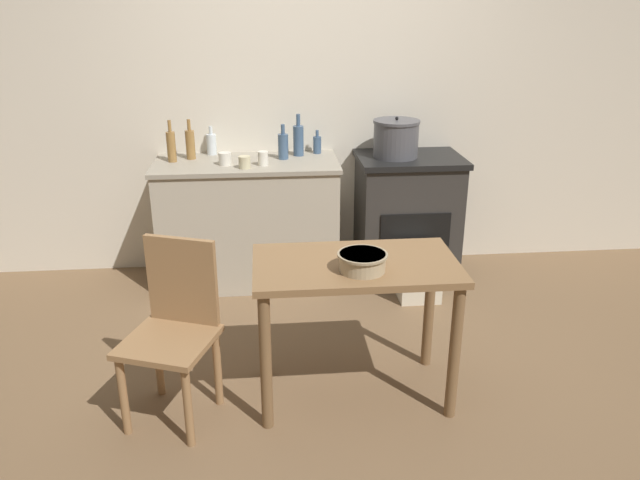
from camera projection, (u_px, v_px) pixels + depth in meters
ground_plane at (329, 370)px, 3.48m from camera, size 14.00×14.00×0.00m
wall_back at (306, 96)px, 4.49m from camera, size 8.00×0.07×2.55m
counter_cabinet at (249, 222)px, 4.45m from camera, size 1.27×0.61×0.89m
stove at (407, 215)px, 4.57m from camera, size 0.74×0.58×0.89m
work_table at (355, 287)px, 3.07m from camera, size 1.00×0.57×0.75m
chair at (175, 326)px, 2.98m from camera, size 0.51×0.51×0.88m
flour_sack at (420, 275)px, 4.23m from camera, size 0.28×0.19×0.36m
stock_pot at (396, 139)px, 4.34m from camera, size 0.32×0.32×0.28m
mixing_bowl_large at (362, 261)px, 2.91m from camera, size 0.24×0.24×0.09m
bottle_far_left at (190, 144)px, 4.32m from camera, size 0.06×0.06×0.28m
bottle_left at (283, 146)px, 4.33m from camera, size 0.07×0.07×0.24m
bottle_mid_left at (211, 144)px, 4.45m from camera, size 0.07×0.07×0.20m
bottle_center_left at (298, 140)px, 4.41m from camera, size 0.07×0.07×0.29m
bottle_center at (171, 146)px, 4.24m from camera, size 0.06×0.06×0.29m
bottle_center_right at (317, 144)px, 4.49m from camera, size 0.06×0.06×0.17m
cup_mid_right at (225, 159)px, 4.19m from camera, size 0.08×0.08×0.08m
cup_right at (245, 162)px, 4.11m from camera, size 0.08×0.08×0.08m
cup_far_right at (263, 158)px, 4.17m from camera, size 0.07×0.07×0.10m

